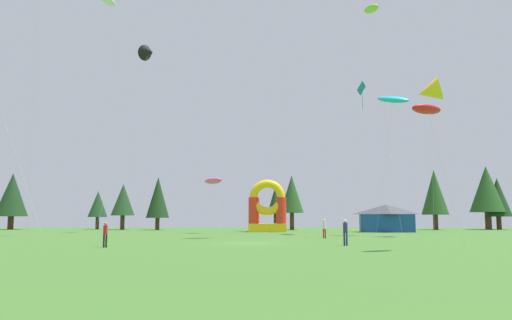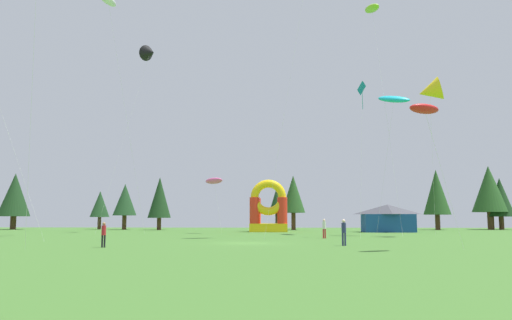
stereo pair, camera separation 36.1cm
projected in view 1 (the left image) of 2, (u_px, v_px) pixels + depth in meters
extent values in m
plane|color=#3D6B28|center=(249.00, 243.00, 35.80)|extent=(120.00, 120.00, 0.00)
ellipsoid|color=white|center=(108.00, 0.00, 53.40)|extent=(1.71, 2.84, 0.87)
cylinder|color=silver|center=(126.00, 122.00, 56.06)|extent=(2.30, 8.35, 24.81)
ellipsoid|color=#EA599E|center=(213.00, 181.00, 59.93)|extent=(2.91, 2.74, 1.09)
cylinder|color=silver|center=(217.00, 207.00, 59.06)|extent=(1.15, 0.99, 6.21)
pyramid|color=#0C7F7A|center=(363.00, 89.00, 48.42)|extent=(0.77, 1.12, 1.09)
cylinder|color=#0C7F7A|center=(362.00, 99.00, 48.28)|extent=(0.04, 0.04, 1.97)
cylinder|color=silver|center=(361.00, 161.00, 46.44)|extent=(0.88, 2.35, 14.13)
cylinder|color=silver|center=(7.00, 130.00, 38.88)|extent=(6.57, 0.44, 17.18)
cylinder|color=silver|center=(289.00, 84.00, 44.83)|extent=(4.42, 3.64, 27.36)
cone|color=yellow|center=(429.00, 91.00, 50.16)|extent=(3.12, 2.96, 2.74)
cylinder|color=silver|center=(432.00, 165.00, 51.14)|extent=(1.11, 3.72, 14.36)
cone|color=black|center=(149.00, 53.00, 66.14)|extent=(3.05, 3.04, 2.40)
cylinder|color=silver|center=(123.00, 137.00, 62.30)|extent=(4.49, 5.22, 23.46)
ellipsoid|color=#19B7CC|center=(393.00, 99.00, 53.05)|extent=(3.56, 2.69, 1.63)
cylinder|color=silver|center=(385.00, 167.00, 52.75)|extent=(2.03, 0.98, 14.24)
ellipsoid|color=#8CD826|center=(371.00, 9.00, 58.11)|extent=(1.87, 3.71, 1.47)
cylinder|color=silver|center=(385.00, 112.00, 53.18)|extent=(1.07, 6.89, 25.84)
cylinder|color=silver|center=(35.00, 71.00, 27.71)|extent=(2.19, 4.55, 19.73)
ellipsoid|color=red|center=(426.00, 109.00, 28.23)|extent=(2.36, 2.02, 0.68)
cylinder|color=silver|center=(446.00, 180.00, 28.55)|extent=(2.42, 1.67, 7.87)
cylinder|color=navy|center=(344.00, 239.00, 32.65)|extent=(0.16, 0.16, 0.82)
cylinder|color=navy|center=(347.00, 239.00, 32.57)|extent=(0.16, 0.16, 0.82)
cylinder|color=navy|center=(345.00, 228.00, 32.70)|extent=(0.39, 0.39, 0.65)
sphere|color=beige|center=(345.00, 221.00, 32.75)|extent=(0.22, 0.22, 0.22)
cylinder|color=black|center=(104.00, 241.00, 30.54)|extent=(0.15, 0.15, 0.74)
cylinder|color=black|center=(106.00, 241.00, 30.61)|extent=(0.15, 0.15, 0.74)
cylinder|color=#B21E26|center=(105.00, 230.00, 30.65)|extent=(0.37, 0.37, 0.59)
sphere|color=#9E704C|center=(106.00, 224.00, 30.70)|extent=(0.20, 0.20, 0.20)
cylinder|color=#B21E26|center=(325.00, 234.00, 44.45)|extent=(0.15, 0.15, 0.83)
cylinder|color=#B21E26|center=(323.00, 234.00, 44.42)|extent=(0.15, 0.15, 0.83)
cylinder|color=silver|center=(324.00, 225.00, 44.52)|extent=(0.36, 0.36, 0.66)
sphere|color=beige|center=(324.00, 220.00, 44.57)|extent=(0.23, 0.23, 0.23)
cube|color=yellow|center=(268.00, 228.00, 66.66)|extent=(4.91, 4.66, 1.08)
cylinder|color=red|center=(253.00, 210.00, 65.33)|extent=(1.30, 1.30, 3.39)
cylinder|color=red|center=(281.00, 210.00, 65.17)|extent=(1.30, 1.30, 3.39)
cylinder|color=red|center=(255.00, 211.00, 68.66)|extent=(1.30, 1.30, 3.39)
cylinder|color=red|center=(281.00, 211.00, 68.50)|extent=(1.30, 1.30, 3.39)
torus|color=yellow|center=(267.00, 197.00, 65.45)|extent=(4.65, 1.04, 4.65)
cube|color=#19478C|center=(387.00, 223.00, 64.92)|extent=(6.29, 4.20, 2.29)
pyramid|color=#3F3F47|center=(386.00, 209.00, 65.13)|extent=(6.29, 4.20, 1.25)
cylinder|color=#4C331E|center=(11.00, 223.00, 79.62)|extent=(0.89, 0.89, 2.08)
cone|color=#193819|center=(12.00, 195.00, 80.14)|extent=(4.96, 4.96, 6.87)
cylinder|color=#4C331E|center=(97.00, 223.00, 80.91)|extent=(0.56, 0.56, 1.97)
cone|color=#1E4221|center=(98.00, 204.00, 81.27)|extent=(3.09, 3.09, 4.19)
cylinder|color=#4C331E|center=(122.00, 222.00, 78.95)|extent=(0.66, 0.66, 2.21)
cone|color=#1E4221|center=(123.00, 200.00, 79.36)|extent=(3.68, 3.68, 4.96)
cylinder|color=#4C331E|center=(157.00, 224.00, 76.99)|extent=(0.64, 0.64, 1.83)
cone|color=#193819|center=(158.00, 197.00, 77.46)|extent=(3.54, 3.54, 6.27)
cylinder|color=#4C331E|center=(275.00, 221.00, 81.10)|extent=(0.45, 0.45, 2.58)
cone|color=#193819|center=(275.00, 200.00, 81.49)|extent=(2.51, 2.51, 4.14)
cylinder|color=#4C331E|center=(292.00, 221.00, 76.78)|extent=(0.65, 0.65, 2.61)
cone|color=#234C1E|center=(292.00, 194.00, 77.26)|extent=(3.61, 3.61, 5.72)
cylinder|color=#4C331E|center=(436.00, 222.00, 77.72)|extent=(0.74, 0.74, 2.33)
cone|color=#234C1E|center=(434.00, 192.00, 78.26)|extent=(4.12, 4.12, 6.97)
cylinder|color=#4C331E|center=(488.00, 221.00, 79.48)|extent=(0.98, 0.98, 2.75)
cone|color=#234C1E|center=(487.00, 189.00, 80.06)|extent=(5.42, 5.42, 7.33)
cylinder|color=#4C331E|center=(499.00, 223.00, 79.36)|extent=(0.74, 0.74, 2.04)
cone|color=#193819|center=(498.00, 197.00, 79.83)|extent=(4.12, 4.12, 6.11)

